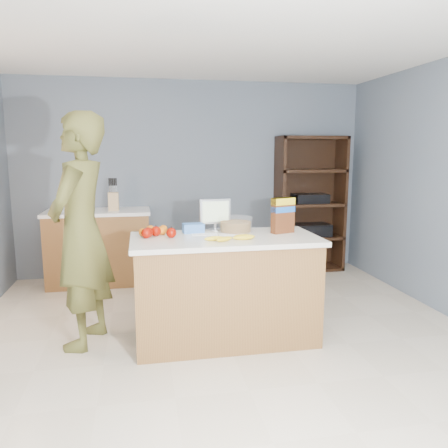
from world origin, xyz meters
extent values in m
cube|color=beige|center=(0.00, 0.00, 0.00)|extent=(4.50, 5.00, 0.02)
cube|color=slate|center=(0.00, 2.50, 1.25)|extent=(4.50, 0.02, 2.50)
cube|color=white|center=(0.00, 0.00, 2.50)|extent=(4.50, 5.00, 0.02)
cube|color=brown|center=(0.00, 0.30, 0.43)|extent=(1.50, 0.70, 0.86)
cube|color=silver|center=(0.00, 0.30, 0.88)|extent=(1.56, 0.76, 0.04)
cube|color=black|center=(0.00, 0.30, 0.05)|extent=(1.46, 0.66, 0.10)
cube|color=brown|center=(-1.20, 2.20, 0.43)|extent=(1.20, 0.60, 0.86)
cube|color=white|center=(-1.20, 2.20, 0.88)|extent=(1.24, 0.62, 0.04)
cube|color=black|center=(1.55, 2.48, 0.90)|extent=(0.90, 0.04, 1.80)
cube|color=black|center=(1.12, 2.30, 0.90)|extent=(0.04, 0.40, 1.80)
cube|color=black|center=(1.98, 2.30, 0.90)|extent=(0.04, 0.40, 1.80)
cube|color=black|center=(1.55, 2.30, 0.02)|extent=(0.90, 0.40, 0.04)
cube|color=black|center=(1.55, 2.30, 0.45)|extent=(0.90, 0.40, 0.04)
cube|color=black|center=(1.55, 2.30, 0.90)|extent=(0.90, 0.40, 0.04)
cube|color=black|center=(1.55, 2.30, 1.35)|extent=(0.90, 0.40, 0.04)
cube|color=black|center=(1.55, 2.30, 1.78)|extent=(0.90, 0.40, 0.04)
cube|color=black|center=(1.55, 2.30, 0.55)|extent=(0.55, 0.32, 0.16)
cube|color=black|center=(1.55, 2.30, 0.98)|extent=(0.45, 0.30, 0.12)
imported|color=#514F21|center=(-1.17, 0.44, 0.96)|extent=(0.64, 0.80, 1.92)
cube|color=tan|center=(-1.01, 2.15, 1.01)|extent=(0.12, 0.10, 0.22)
cylinder|color=black|center=(-1.05, 2.15, 1.17)|extent=(0.02, 0.02, 0.09)
cylinder|color=black|center=(-1.03, 2.15, 1.17)|extent=(0.02, 0.02, 0.09)
cylinder|color=black|center=(-1.01, 2.15, 1.17)|extent=(0.02, 0.02, 0.09)
cylinder|color=black|center=(-0.99, 2.15, 1.17)|extent=(0.02, 0.02, 0.09)
cylinder|color=black|center=(-0.97, 2.15, 1.17)|extent=(0.02, 0.02, 0.09)
cube|color=white|center=(-0.16, 0.44, 0.90)|extent=(0.22, 0.12, 0.00)
cube|color=white|center=(0.07, 0.38, 0.90)|extent=(0.23, 0.12, 0.00)
ellipsoid|color=yellow|center=(-0.12, 0.15, 0.92)|extent=(0.18, 0.06, 0.04)
ellipsoid|color=yellow|center=(-0.04, 0.12, 0.92)|extent=(0.17, 0.13, 0.04)
ellipsoid|color=yellow|center=(0.14, 0.19, 0.92)|extent=(0.18, 0.07, 0.04)
ellipsoid|color=yellow|center=(0.12, 0.14, 0.92)|extent=(0.18, 0.05, 0.04)
sphere|color=#8C0C01|center=(-0.57, 0.43, 0.94)|extent=(0.08, 0.08, 0.08)
sphere|color=#8C0C01|center=(-0.44, 0.34, 0.94)|extent=(0.08, 0.08, 0.08)
sphere|color=#8C0C01|center=(-0.65, 0.36, 0.94)|extent=(0.08, 0.08, 0.08)
sphere|color=#8C0C01|center=(-0.63, 0.40, 0.94)|extent=(0.08, 0.08, 0.08)
sphere|color=orange|center=(-0.67, 0.44, 0.94)|extent=(0.07, 0.07, 0.07)
sphere|color=orange|center=(-0.62, 0.56, 0.94)|extent=(0.07, 0.07, 0.07)
sphere|color=orange|center=(-0.54, 0.49, 0.94)|extent=(0.07, 0.07, 0.07)
sphere|color=orange|center=(-0.50, 0.56, 0.94)|extent=(0.07, 0.07, 0.07)
sphere|color=orange|center=(-0.61, 0.57, 0.94)|extent=(0.07, 0.07, 0.07)
sphere|color=orange|center=(-0.51, 0.49, 0.94)|extent=(0.07, 0.07, 0.07)
cube|color=blue|center=(-0.24, 0.54, 0.94)|extent=(0.19, 0.13, 0.08)
cylinder|color=#267219|center=(0.14, 0.52, 0.95)|extent=(0.27, 0.27, 0.09)
cylinder|color=white|center=(0.14, 0.52, 0.97)|extent=(0.30, 0.30, 0.13)
cylinder|color=silver|center=(-0.03, 0.62, 0.91)|extent=(0.12, 0.12, 0.01)
cylinder|color=silver|center=(-0.03, 0.62, 0.94)|extent=(0.02, 0.02, 0.05)
cube|color=silver|center=(-0.03, 0.62, 1.07)|extent=(0.28, 0.06, 0.22)
cube|color=yellow|center=(-0.03, 0.60, 1.07)|extent=(0.24, 0.03, 0.18)
cube|color=#592B14|center=(0.53, 0.38, 1.05)|extent=(0.22, 0.13, 0.31)
cube|color=yellow|center=(0.53, 0.38, 1.18)|extent=(0.22, 0.14, 0.06)
cube|color=blue|center=(0.53, 0.38, 1.11)|extent=(0.22, 0.14, 0.05)
camera|label=1|loc=(-0.68, -3.21, 1.61)|focal=35.00mm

